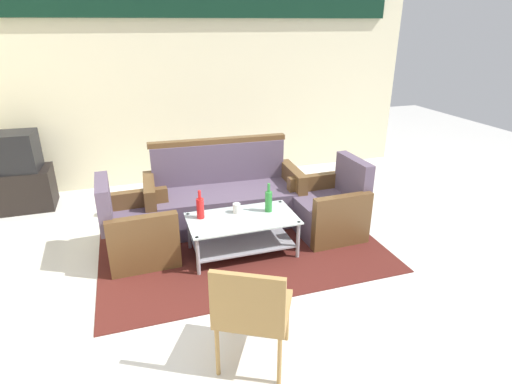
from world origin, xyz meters
TOP-DOWN VIEW (x-y plane):
  - ground_plane at (0.00, 0.00)m, footprint 14.00×14.00m
  - wall_back at (0.00, 3.05)m, footprint 6.52×0.19m
  - rug at (-0.05, 0.75)m, footprint 2.92×2.02m
  - couch at (-0.08, 1.37)m, footprint 1.83×0.82m
  - armchair_left at (-1.09, 0.87)m, footprint 0.72×0.78m
  - armchair_right at (1.00, 0.74)m, footprint 0.72×0.78m
  - coffee_table at (-0.07, 0.59)m, footprint 1.10×0.60m
  - bottle_red at (-0.47, 0.72)m, footprint 0.08×0.08m
  - bottle_green at (0.24, 0.67)m, footprint 0.07×0.07m
  - cup at (-0.09, 0.73)m, footprint 0.08×0.08m
  - tv_stand at (-2.47, 2.55)m, footprint 0.80×0.50m
  - television at (-2.47, 2.55)m, footprint 0.62×0.48m
  - wicker_chair at (-0.43, -0.89)m, footprint 0.65×0.65m

SIDE VIEW (x-z plane):
  - ground_plane at x=0.00m, z-range 0.00..0.00m
  - rug at x=-0.05m, z-range 0.00..0.01m
  - tv_stand at x=-2.47m, z-range 0.00..0.52m
  - coffee_table at x=-0.07m, z-range 0.07..0.47m
  - armchair_left at x=-1.09m, z-range -0.14..0.71m
  - armchair_right at x=1.00m, z-range -0.14..0.71m
  - couch at x=-0.08m, z-range -0.16..0.80m
  - cup at x=-0.09m, z-range 0.41..0.51m
  - wicker_chair at x=-0.43m, z-range 0.07..0.91m
  - bottle_red at x=-0.47m, z-range 0.37..0.67m
  - bottle_green at x=0.24m, z-range 0.37..0.68m
  - television at x=-2.47m, z-range 0.52..1.00m
  - wall_back at x=0.00m, z-range 0.08..2.88m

